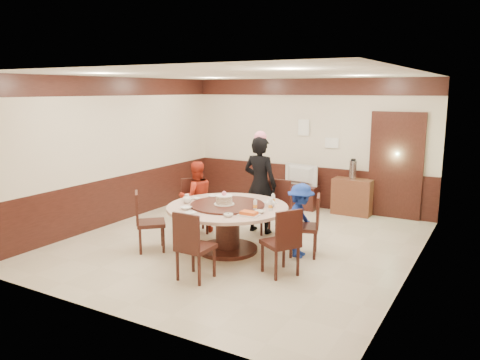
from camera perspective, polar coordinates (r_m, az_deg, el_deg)
The scene contains 31 objects.
room at distance 7.76m, azimuth 0.16°, elevation -0.06°, with size 6.00×6.04×2.84m.
banquet_table at distance 7.49m, azimuth -1.53°, elevation -4.77°, with size 1.93×1.93×0.78m.
chair_0 at distance 7.44m, azimuth 7.94°, elevation -6.81°, with size 0.56×0.56×0.97m.
chair_1 at distance 8.44m, azimuth 4.32°, elevation -4.58°, with size 0.46×0.47×0.97m.
chair_2 at distance 8.58m, azimuth -5.52°, elevation -4.36°, with size 0.62×0.62×0.97m.
chair_3 at distance 7.72m, azimuth -10.94°, elevation -6.24°, with size 0.62×0.62×0.97m.
chair_4 at distance 6.49m, azimuth -5.52°, elevation -9.44°, with size 0.44×0.45×0.97m.
chair_5 at distance 6.65m, azimuth 5.02°, elevation -8.93°, with size 0.61×0.61×0.97m.
person_standing at distance 8.43m, azimuth 2.45°, elevation -0.57°, with size 0.64×0.42×1.76m, color black.
person_red at distance 8.51m, azimuth -5.37°, elevation -2.07°, with size 0.63×0.49×1.30m, color #A42715.
person_blue at distance 7.30m, azimuth 7.39°, elevation -4.91°, with size 0.75×0.43×1.16m, color navy.
birthday_cake at distance 7.39m, azimuth -1.94°, elevation -2.41°, with size 0.32×0.32×0.21m.
teapot_left at distance 7.64m, azimuth -6.47°, elevation -2.37°, with size 0.17×0.15×0.13m, color white.
teapot_right at distance 7.34m, azimuth 3.74°, elevation -2.88°, with size 0.17×0.15×0.13m, color white.
bowl_0 at distance 8.00m, azimuth -3.39°, elevation -2.02°, with size 0.15×0.15×0.04m, color white.
bowl_1 at distance 6.80m, azimuth -1.43°, elevation -4.31°, with size 0.14×0.14×0.04m, color white.
bowl_2 at distance 7.25m, azimuth -6.61°, elevation -3.42°, with size 0.17×0.17×0.04m, color white.
bowl_3 at distance 6.98m, azimuth 2.37°, elevation -3.90°, with size 0.15×0.15×0.05m, color white.
bowl_4 at distance 7.88m, azimuth -5.31°, elevation -2.26°, with size 0.13×0.13×0.03m, color white.
saucer_near at distance 7.04m, azimuth -6.04°, elevation -3.97°, with size 0.18×0.18×0.01m, color white.
saucer_far at distance 7.64m, azimuth 3.31°, elevation -2.73°, with size 0.18×0.18×0.01m, color white.
shrimp_platter at distance 6.85m, azimuth 1.09°, elevation -4.13°, with size 0.30×0.20×0.06m.
bottle_0 at distance 7.12m, azimuth 1.86°, elevation -3.13°, with size 0.06×0.06×0.16m, color white.
bottle_1 at distance 7.12m, azimuth 3.74°, elevation -3.14°, with size 0.06×0.06×0.16m, color white.
bottle_2 at distance 7.52m, azimuth 4.06°, elevation -2.38°, with size 0.06×0.06×0.16m, color white.
tv_stand at distance 10.38m, azimuth 7.16°, elevation -2.00°, with size 0.85×0.45×0.50m, color #331510.
television at distance 10.29m, azimuth 7.23°, elevation 0.61°, with size 0.80×0.10×0.46m, color gray.
side_cabinet at distance 10.00m, azimuth 13.54°, elevation -1.99°, with size 0.80×0.40×0.75m, color brown.
thermos at distance 9.90m, azimuth 13.60°, elevation 1.21°, with size 0.15×0.15×0.38m, color silver.
notice_left at distance 10.35m, azimuth 7.75°, elevation 6.35°, with size 0.25×0.00×0.35m, color white.
notice_right at distance 10.15m, azimuth 11.12°, elevation 4.46°, with size 0.30×0.00×0.22m, color white.
Camera 1 is at (3.78, -6.61, 2.56)m, focal length 35.00 mm.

